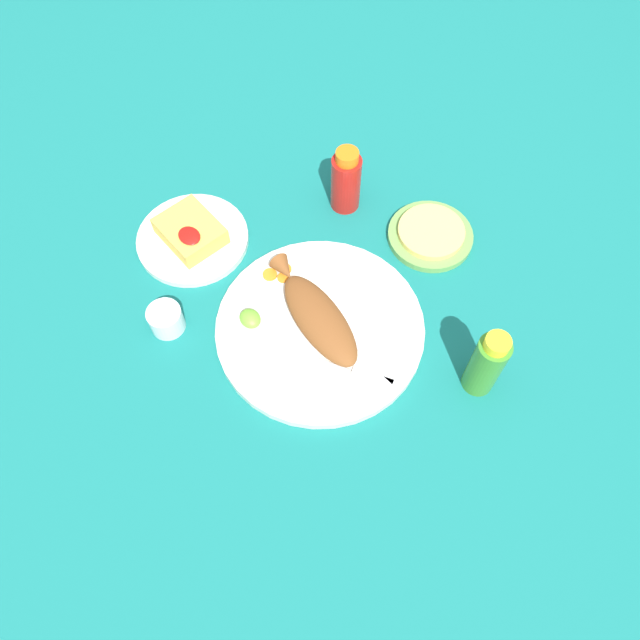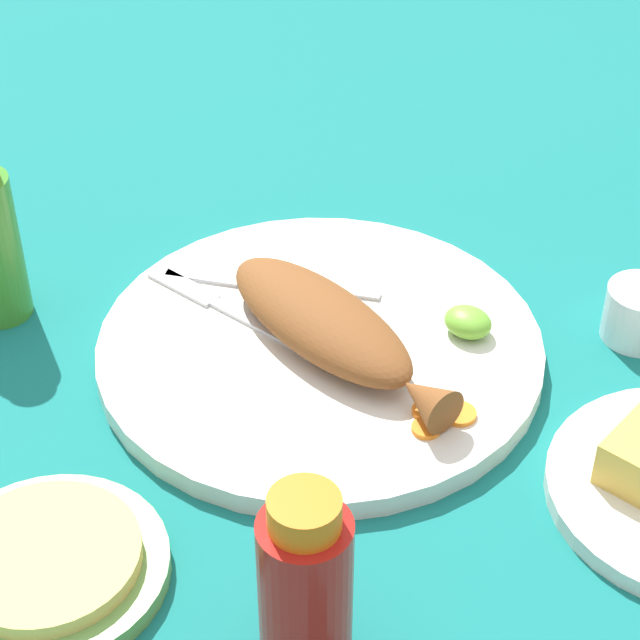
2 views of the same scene
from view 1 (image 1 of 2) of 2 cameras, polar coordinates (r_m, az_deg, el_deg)
The scene contains 16 objects.
ground_plane at distance 1.09m, azimuth 0.00°, elevation -0.98°, with size 4.00×4.00×0.00m, color #146B66.
main_plate at distance 1.08m, azimuth 0.00°, elevation -0.75°, with size 0.36×0.36×0.02m, color silver.
fried_fish at distance 1.06m, azimuth -0.30°, elevation 0.44°, with size 0.25×0.11×0.04m.
fork_near at distance 1.05m, azimuth 4.15°, elevation -3.04°, with size 0.19×0.02×0.00m.
fork_far at distance 1.03m, azimuth 2.25°, elevation -4.66°, with size 0.17×0.10×0.00m.
carrot_slice_near at distance 1.13m, azimuth -3.17°, elevation 4.68°, with size 0.02×0.02×0.00m, color orange.
carrot_slice_mid at distance 1.12m, azimuth -3.39°, elevation 3.89°, with size 0.02×0.02×0.00m, color orange.
carrot_slice_far at distance 1.13m, azimuth -4.58°, elevation 4.18°, with size 0.03×0.03×0.00m, color orange.
lime_wedge_main at distance 1.07m, azimuth -6.40°, elevation 0.14°, with size 0.04×0.03×0.02m, color #6BB233.
hot_sauce_bottle_red at distance 1.20m, azimuth 2.38°, elevation 12.60°, with size 0.06×0.06×0.14m.
hot_sauce_bottle_green at distance 1.01m, azimuth 14.98°, elevation -3.89°, with size 0.05×0.05×0.15m.
salt_cup at distance 1.11m, azimuth -13.86°, elevation -0.01°, with size 0.06×0.06×0.05m.
side_plate_fries at distance 1.21m, azimuth -11.55°, elevation 7.25°, with size 0.21×0.21×0.01m, color silver.
fries_pile at distance 1.19m, azimuth -11.76°, elevation 7.96°, with size 0.12×0.09×0.04m.
tortilla_plate at distance 1.21m, azimuth 10.04°, elevation 7.58°, with size 0.16×0.16×0.01m, color #6B9E4C.
tortilla_stack at distance 1.20m, azimuth 10.13°, elevation 7.95°, with size 0.13×0.13×0.01m, color #E0C666.
Camera 1 is at (0.39, -0.34, 0.96)m, focal length 35.00 mm.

